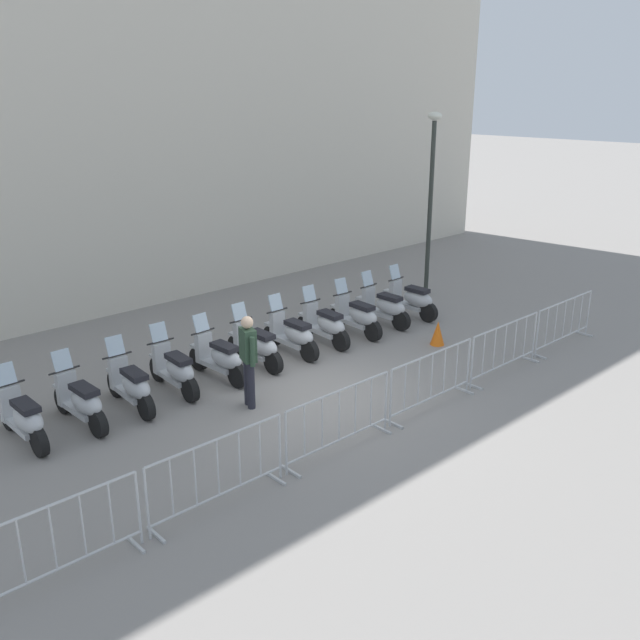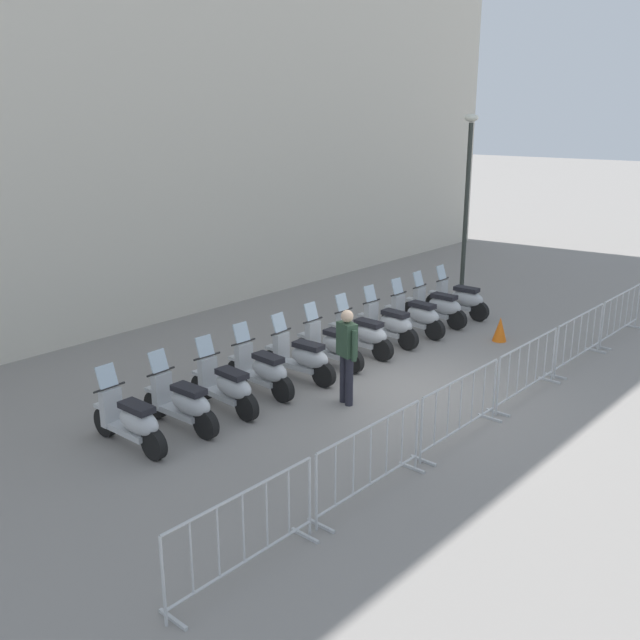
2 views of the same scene
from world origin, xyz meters
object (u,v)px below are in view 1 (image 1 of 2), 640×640
Objects in this scene: motorcycle_4 at (220,358)px; barrier_segment_3 at (432,381)px; motorcycle_5 at (257,346)px; motorcycle_3 at (175,370)px; barrier_segment_4 at (505,349)px; motorcycle_6 at (293,335)px; motorcycle_9 at (384,307)px; barrier_segment_1 at (218,473)px; barrier_segment_2 at (339,421)px; traffic_cone at (438,333)px; motorcycle_10 at (411,299)px; barrier_segment_5 at (564,323)px; barrier_segment_0 at (54,545)px; officer_near_row_end at (248,356)px; motorcycle_1 at (81,402)px; motorcycle_7 at (325,325)px; motorcycle_8 at (357,316)px; street_lamp at (431,185)px; motorcycle_0 at (24,418)px; motorcycle_2 at (131,386)px.

barrier_segment_3 is at bearing -67.97° from motorcycle_4.
motorcycle_3 is at bearing 170.84° from motorcycle_5.
motorcycle_6 is at bearing 116.30° from barrier_segment_4.
motorcycle_9 is 8.12m from barrier_segment_1.
barrier_segment_2 is 3.99× the size of traffic_cone.
motorcycle_10 is 3.70m from barrier_segment_5.
motorcycle_3 and motorcycle_10 have the same top height.
officer_near_row_end is at bearing 18.16° from barrier_segment_0.
barrier_segment_1 is (-0.16, -3.58, 0.07)m from motorcycle_1.
motorcycle_10 reaches higher than barrier_segment_1.
motorcycle_6 is 1.00× the size of motorcycle_7.
motorcycle_1 is 0.79× the size of barrier_segment_3.
traffic_cone is at bearing -101.05° from motorcycle_9.
barrier_segment_5 is (7.06, -4.74, 0.07)m from motorcycle_3.
motorcycle_6 reaches higher than barrier_segment_5.
motorcycle_1 is 1.01× the size of motorcycle_8.
barrier_segment_3 is 0.45× the size of street_lamp.
barrier_segment_2 is (3.06, -4.09, 0.07)m from motorcycle_0.
motorcycle_7 is (1.88, -0.29, 0.00)m from motorcycle_5.
motorcycle_0 is 1.01× the size of motorcycle_2.
motorcycle_3 and motorcycle_7 have the same top height.
barrier_segment_2 is 6.91m from barrier_segment_5.
officer_near_row_end reaches higher than motorcycle_3.
motorcycle_8 reaches higher than traffic_cone.
motorcycle_4 reaches higher than barrier_segment_2.
motorcycle_0 is at bearing 169.36° from motorcycle_1.
motorcycle_0 is 6.68m from motorcycle_7.
motorcycle_1 is 0.79× the size of barrier_segment_1.
motorcycle_0 is 1.00× the size of officer_near_row_end.
motorcycle_10 is 3.32m from street_lamp.
motorcycle_8 is (2.82, -0.48, 0.00)m from motorcycle_5.
motorcycle_7 is 3.12× the size of traffic_cone.
motorcycle_1 is 2.87m from motorcycle_4.
motorcycle_5 reaches higher than barrier_segment_1.
motorcycle_9 is (1.89, -0.30, 0.00)m from motorcycle_7.
motorcycle_5 is 3.82m from motorcycle_9.
motorcycle_0 is at bearing 140.42° from barrier_segment_3.
barrier_segment_4 is 1.27× the size of officer_near_row_end.
barrier_segment_1 is 4.61m from barrier_segment_3.
motorcycle_7 is at bearing 128.42° from barrier_segment_5.
motorcycle_4 is 5.69m from barrier_segment_4.
barrier_segment_0 is 1.27× the size of officer_near_row_end.
motorcycle_6 is at bearing -8.02° from motorcycle_0.
motorcycle_6 is 4.20m from barrier_segment_2.
motorcycle_9 is at bearing 78.95° from traffic_cone.
officer_near_row_end is at bearing -110.41° from motorcycle_4.
motorcycle_0 is 1.00× the size of motorcycle_4.
motorcycle_10 is (4.72, -0.76, 0.00)m from motorcycle_5.
motorcycle_3 is 5.74m from motorcycle_9.
barrier_segment_1 is 3.99× the size of traffic_cone.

